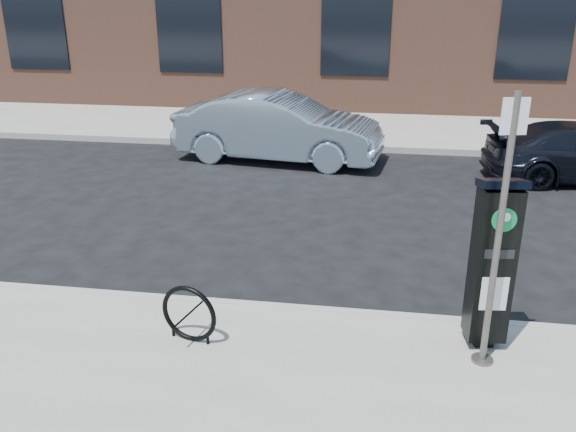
% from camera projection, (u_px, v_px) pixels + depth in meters
% --- Properties ---
extents(ground, '(120.00, 120.00, 0.00)m').
position_uv_depth(ground, '(300.00, 317.00, 7.49)').
color(ground, black).
rests_on(ground, ground).
extents(sidewalk_far, '(60.00, 12.00, 0.15)m').
position_uv_depth(sidewalk_far, '(356.00, 103.00, 20.38)').
color(sidewalk_far, gray).
rests_on(sidewalk_far, ground).
extents(curb_near, '(60.00, 0.12, 0.16)m').
position_uv_depth(curb_near, '(300.00, 312.00, 7.44)').
color(curb_near, '#9E9B93').
rests_on(curb_near, ground).
extents(curb_far, '(60.00, 0.12, 0.16)m').
position_uv_depth(curb_far, '(344.00, 148.00, 14.86)').
color(curb_far, '#9E9B93').
rests_on(curb_far, ground).
extents(parking_kiosk, '(0.49, 0.44, 1.91)m').
position_uv_depth(parking_kiosk, '(492.00, 262.00, 6.33)').
color(parking_kiosk, black).
rests_on(parking_kiosk, sidewalk_near).
extents(sign_pole, '(0.25, 0.22, 2.80)m').
position_uv_depth(sign_pole, '(498.00, 238.00, 5.86)').
color(sign_pole, '#54504A').
rests_on(sign_pole, sidewalk_near).
extents(bike_rack, '(0.66, 0.21, 0.67)m').
position_uv_depth(bike_rack, '(189.00, 314.00, 6.62)').
color(bike_rack, black).
rests_on(bike_rack, sidewalk_near).
extents(car_silver, '(4.83, 2.21, 1.54)m').
position_uv_depth(car_silver, '(278.00, 127.00, 13.85)').
color(car_silver, '#93AABB').
rests_on(car_silver, ground).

